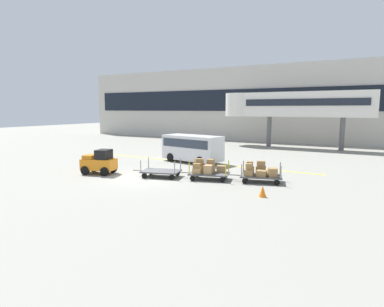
{
  "coord_description": "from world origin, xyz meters",
  "views": [
    {
      "loc": [
        11.93,
        -15.46,
        4.14
      ],
      "look_at": [
        2.49,
        1.73,
        1.43
      ],
      "focal_mm": 30.18,
      "sensor_mm": 36.0,
      "label": 1
    }
  ],
  "objects_px": {
    "baggage_cart_tail": "(260,172)",
    "safety_cone_near": "(263,191)",
    "baggage_cart_lead": "(161,171)",
    "shuttle_van": "(192,146)",
    "baggage_tug": "(99,162)",
    "baggage_cart_middle": "(208,170)"
  },
  "relations": [
    {
      "from": "baggage_cart_middle",
      "to": "baggage_tug",
      "type": "bearing_deg",
      "value": -164.42
    },
    {
      "from": "shuttle_van",
      "to": "baggage_cart_tail",
      "type": "bearing_deg",
      "value": -32.24
    },
    {
      "from": "baggage_tug",
      "to": "baggage_cart_tail",
      "type": "relative_size",
      "value": 0.75
    },
    {
      "from": "baggage_cart_middle",
      "to": "safety_cone_near",
      "type": "bearing_deg",
      "value": -29.2
    },
    {
      "from": "baggage_cart_tail",
      "to": "shuttle_van",
      "type": "distance_m",
      "value": 8.02
    },
    {
      "from": "baggage_cart_tail",
      "to": "shuttle_van",
      "type": "xyz_separation_m",
      "value": [
        -6.76,
        4.27,
        0.67
      ]
    },
    {
      "from": "baggage_tug",
      "to": "baggage_cart_middle",
      "type": "height_order",
      "value": "baggage_tug"
    },
    {
      "from": "shuttle_van",
      "to": "safety_cone_near",
      "type": "xyz_separation_m",
      "value": [
        7.79,
        -7.27,
        -0.96
      ]
    },
    {
      "from": "baggage_cart_tail",
      "to": "safety_cone_near",
      "type": "distance_m",
      "value": 3.19
    },
    {
      "from": "baggage_cart_tail",
      "to": "shuttle_van",
      "type": "bearing_deg",
      "value": 147.76
    },
    {
      "from": "baggage_tug",
      "to": "shuttle_van",
      "type": "height_order",
      "value": "shuttle_van"
    },
    {
      "from": "baggage_cart_lead",
      "to": "shuttle_van",
      "type": "bearing_deg",
      "value": 99.77
    },
    {
      "from": "safety_cone_near",
      "to": "shuttle_van",
      "type": "bearing_deg",
      "value": 136.97
    },
    {
      "from": "safety_cone_near",
      "to": "baggage_cart_lead",
      "type": "bearing_deg",
      "value": 168.09
    },
    {
      "from": "baggage_cart_lead",
      "to": "baggage_cart_middle",
      "type": "xyz_separation_m",
      "value": [
        2.78,
        0.81,
        0.22
      ]
    },
    {
      "from": "baggage_cart_tail",
      "to": "safety_cone_near",
      "type": "bearing_deg",
      "value": -71.16
    },
    {
      "from": "baggage_cart_middle",
      "to": "baggage_cart_lead",
      "type": "bearing_deg",
      "value": -163.83
    },
    {
      "from": "baggage_cart_tail",
      "to": "safety_cone_near",
      "type": "height_order",
      "value": "baggage_cart_tail"
    },
    {
      "from": "baggage_cart_lead",
      "to": "baggage_cart_middle",
      "type": "relative_size",
      "value": 1.0
    },
    {
      "from": "baggage_tug",
      "to": "safety_cone_near",
      "type": "xyz_separation_m",
      "value": [
        10.79,
        -0.34,
        -0.48
      ]
    },
    {
      "from": "baggage_cart_lead",
      "to": "shuttle_van",
      "type": "relative_size",
      "value": 0.61
    },
    {
      "from": "baggage_cart_lead",
      "to": "baggage_cart_tail",
      "type": "xyz_separation_m",
      "value": [
        5.76,
        1.57,
        0.22
      ]
    }
  ]
}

